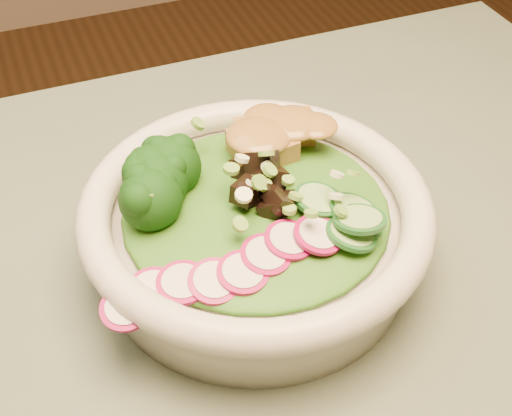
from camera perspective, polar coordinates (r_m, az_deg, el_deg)
name	(u,v)px	position (r m, az deg, el deg)	size (l,w,h in m)	color
salad_bowl	(256,227)	(0.50, 0.00, -1.57)	(0.24, 0.24, 0.07)	beige
lettuce_bed	(256,207)	(0.49, 0.00, 0.09)	(0.18, 0.18, 0.02)	#1A5912
broccoli_florets	(174,182)	(0.49, -6.56, 2.08)	(0.07, 0.06, 0.04)	black
radish_slices	(240,268)	(0.44, -1.32, -4.83)	(0.10, 0.04, 0.02)	#940B49
cucumber_slices	(343,209)	(0.47, 6.96, -0.12)	(0.06, 0.06, 0.03)	#90CB70
mushroom_heap	(259,183)	(0.49, 0.28, 1.99)	(0.06, 0.06, 0.04)	black
tofu_cubes	(275,145)	(0.52, 1.49, 5.04)	(0.08, 0.05, 0.03)	olive
peanut_sauce	(275,132)	(0.51, 1.52, 6.08)	(0.06, 0.05, 0.01)	brown
scallion_garnish	(256,183)	(0.47, 0.00, 1.97)	(0.17, 0.17, 0.02)	#6CA239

